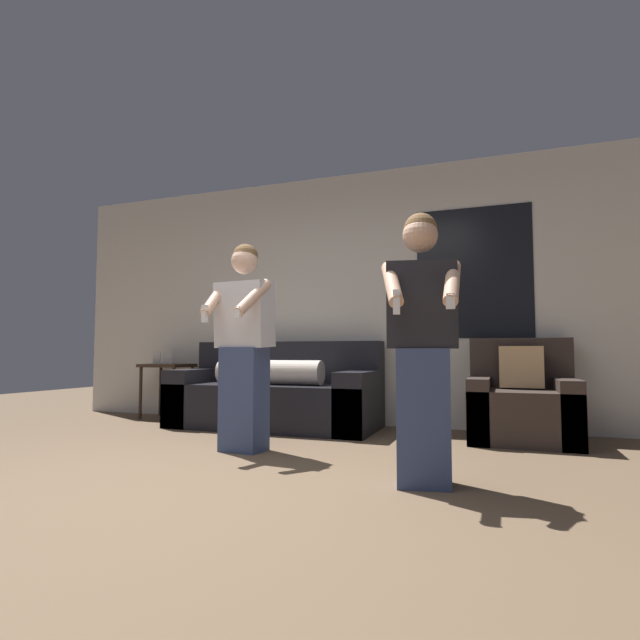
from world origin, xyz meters
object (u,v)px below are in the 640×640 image
person_right (422,345)px  armchair (522,405)px  side_table (167,372)px  person_left (244,346)px  couch (276,396)px

person_right → armchair: bearing=71.6°
armchair → side_table: 3.84m
armchair → person_left: size_ratio=0.55×
armchair → person_right: bearing=-108.4°
person_right → side_table: bearing=148.9°
side_table → person_right: size_ratio=0.49×
armchair → side_table: armchair is taller
person_left → person_right: person_left is taller
side_table → person_left: 2.30m
couch → side_table: bearing=172.3°
couch → armchair: armchair is taller
side_table → person_left: bearing=-38.4°
armchair → couch: bearing=-179.7°
armchair → person_right: size_ratio=0.56×
couch → person_left: bearing=-76.4°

